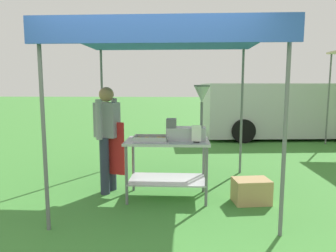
% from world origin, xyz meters
% --- Properties ---
extents(ground_plane, '(70.00, 70.00, 0.00)m').
position_xyz_m(ground_plane, '(0.00, 6.00, 0.00)').
color(ground_plane, '#3D7F33').
extents(stall_canopy, '(2.79, 2.64, 2.34)m').
position_xyz_m(stall_canopy, '(0.17, 1.05, 2.25)').
color(stall_canopy, slate).
rests_on(stall_canopy, ground).
extents(donut_cart, '(1.19, 0.67, 0.86)m').
position_xyz_m(donut_cart, '(0.17, 0.95, 0.63)').
color(donut_cart, '#B7B7BC').
rests_on(donut_cart, ground).
extents(donut_tray, '(0.48, 0.30, 0.07)m').
position_xyz_m(donut_tray, '(-0.05, 0.88, 0.88)').
color(donut_tray, '#B7B7BC').
rests_on(donut_tray, donut_cart).
extents(donut_fryer, '(0.61, 0.28, 0.78)m').
position_xyz_m(donut_fryer, '(0.48, 1.00, 1.11)').
color(donut_fryer, '#B7B7BC').
rests_on(donut_fryer, donut_cart).
extents(menu_sign, '(0.13, 0.05, 0.24)m').
position_xyz_m(menu_sign, '(0.58, 0.77, 0.96)').
color(menu_sign, black).
rests_on(menu_sign, donut_cart).
extents(vendor, '(0.47, 0.53, 1.61)m').
position_xyz_m(vendor, '(-0.74, 1.17, 0.90)').
color(vendor, '#2D3347').
rests_on(vendor, ground).
extents(supply_crate, '(0.54, 0.40, 0.34)m').
position_xyz_m(supply_crate, '(1.36, 0.82, 0.17)').
color(supply_crate, tan).
rests_on(supply_crate, ground).
extents(van_silver, '(5.25, 2.44, 1.69)m').
position_xyz_m(van_silver, '(3.61, 6.50, 0.88)').
color(van_silver, '#BCBCC1').
rests_on(van_silver, ground).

